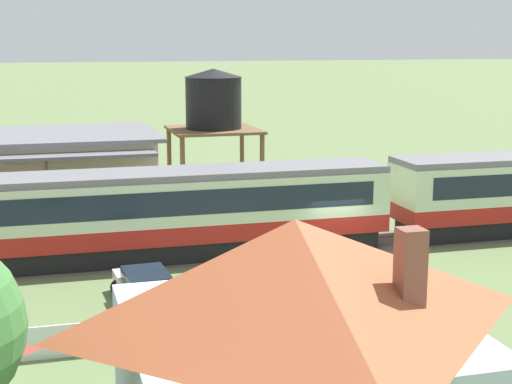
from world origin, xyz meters
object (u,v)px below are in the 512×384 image
passenger_train (157,210)px  water_tower (214,103)px  station_building (46,175)px  cottage_terracotta_roof (294,331)px  parked_car_white (146,289)px

passenger_train → water_tower: 13.57m
station_building → cottage_terracotta_roof: bearing=-78.9°
passenger_train → station_building: size_ratio=5.61×
water_tower → cottage_terracotta_roof: water_tower is taller
cottage_terracotta_roof → parked_car_white: bearing=100.3°
water_tower → parked_car_white: size_ratio=1.79×
water_tower → cottage_terracotta_roof: size_ratio=0.95×
passenger_train → station_building: bearing=115.2°
parked_car_white → cottage_terracotta_roof: bearing=-173.4°
station_building → parked_car_white: 16.21m
water_tower → parked_car_white: (-6.57, -18.07, -5.19)m
water_tower → cottage_terracotta_roof: (-4.55, -29.13, -2.91)m
station_building → passenger_train: bearing=-64.8°
passenger_train → water_tower: bearing=66.5°
passenger_train → water_tower: water_tower is taller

